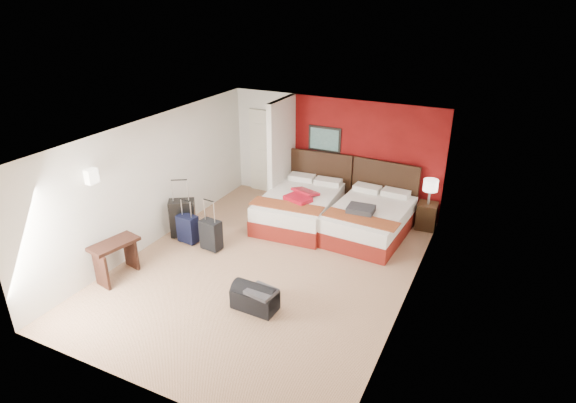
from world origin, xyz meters
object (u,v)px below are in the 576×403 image
Objects in this scene: duffel_bag at (255,299)px; suitcase_black at (183,219)px; suitcase_charcoal at (211,236)px; table_lamp at (430,192)px; suitcase_navy at (188,230)px; nightstand at (427,216)px; bed_right at (369,221)px; desk at (116,260)px; bed_left at (299,208)px; red_suitcase_open at (302,196)px.

suitcase_black is at bearing 151.35° from duffel_bag.
table_lamp is at bearing 44.55° from suitcase_charcoal.
table_lamp is 0.75× the size of duffel_bag.
suitcase_charcoal is (0.84, -0.23, -0.09)m from suitcase_black.
table_lamp is 0.97× the size of suitcase_navy.
suitcase_navy is at bearing -150.04° from nightstand.
bed_right is 3.64× the size of nightstand.
bed_right is 3.67m from suitcase_navy.
suitcase_black is at bearing 98.78° from desk.
suitcase_black reaches higher than desk.
suitcase_black reaches higher than suitcase_charcoal.
suitcase_black is at bearing -149.67° from bed_right.
desk is at bearing -96.98° from suitcase_navy.
bed_left is 3.60× the size of suitcase_charcoal.
table_lamp is at bearing 0.00° from nightstand.
bed_right is 3.50× the size of suitcase_charcoal.
duffel_bag is (-1.89, -4.03, -0.65)m from table_lamp.
nightstand is 6.22m from desk.
suitcase_black is 0.34m from suitcase_navy.
suitcase_charcoal is (-1.03, -1.85, -0.02)m from bed_left.
bed_left is 2.12m from suitcase_charcoal.
bed_left is at bearing 104.01° from duffel_bag.
duffel_bag is at bearing -60.31° from red_suitcase_open.
suitcase_navy is at bearing -145.21° from bed_right.
red_suitcase_open is at bearing 5.21° from suitcase_black.
suitcase_black is at bearing -123.12° from red_suitcase_open.
red_suitcase_open is 1.35× the size of suitcase_navy.
suitcase_navy is at bearing -146.89° from table_lamp.
duffel_bag is (-1.89, -4.03, -0.10)m from nightstand.
bed_left is 3.91m from desk.
table_lamp is 0.92× the size of suitcase_charcoal.
suitcase_charcoal is (-3.58, -2.76, 0.01)m from nightstand.
suitcase_black is 0.88m from suitcase_charcoal.
table_lamp reaches higher than nightstand.
nightstand is 0.79× the size of duffel_bag.
table_lamp is (1.01, 0.82, 0.52)m from bed_right.
suitcase_charcoal reaches higher than nightstand.
suitcase_black reaches higher than nightstand.
bed_right is at bearing 76.75° from duffel_bag.
nightstand is (2.55, 0.90, -0.03)m from bed_left.
suitcase_navy is at bearing -115.77° from red_suitcase_open.
suitcase_charcoal is 0.58m from suitcase_navy.
bed_left is 1.54m from bed_right.
bed_left reaches higher than suitcase_navy.
suitcase_black is 1.29× the size of suitcase_charcoal.
table_lamp is (2.55, 0.90, 0.52)m from bed_left.
desk is at bearing -102.97° from red_suitcase_open.
red_suitcase_open is at bearing 69.65° from desk.
bed_right is 2.87× the size of duffel_bag.
table_lamp reaches higher than desk.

